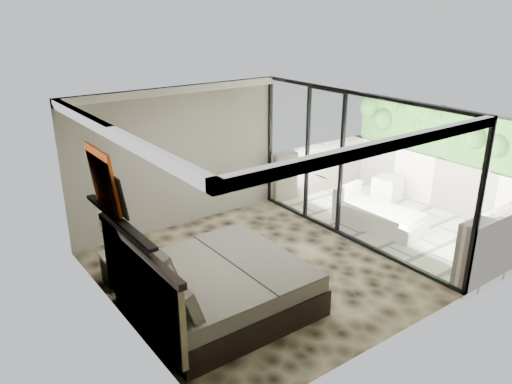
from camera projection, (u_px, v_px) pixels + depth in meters
floor at (254, 273)px, 8.36m from camera, size 5.00×5.00×0.00m
ceiling at (253, 107)px, 7.38m from camera, size 4.50×5.00×0.02m
back_wall at (179, 158)px, 9.75m from camera, size 4.50×0.02×2.80m
left_wall at (118, 230)px, 6.63m from camera, size 0.02×5.00×2.80m
glass_wall at (353, 169)px, 9.12m from camera, size 0.08×5.00×2.80m
terrace_slab at (398, 222)px, 10.46m from camera, size 3.00×5.00×0.12m
parapet_far at (441, 182)px, 10.99m from camera, size 0.30×5.00×1.10m
foliage_hedge at (447, 133)px, 10.61m from camera, size 0.36×4.60×1.10m
picture_ledge at (118, 220)px, 6.70m from camera, size 0.12×2.20×0.05m
bed at (213, 286)px, 7.22m from camera, size 2.42×2.34×1.34m
nightstand at (120, 269)px, 7.98m from camera, size 0.56×0.56×0.50m
table_lamp at (113, 228)px, 7.74m from camera, size 0.38×0.38×0.70m
abstract_canvas at (103, 179)px, 6.83m from camera, size 0.13×0.90×0.90m
framed_print at (117, 195)px, 6.67m from camera, size 0.11×0.50×0.60m
ottoman at (387, 188)px, 11.42m from camera, size 0.62×0.62×0.54m
lounger at (378, 216)px, 10.08m from camera, size 1.13×1.87×0.69m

